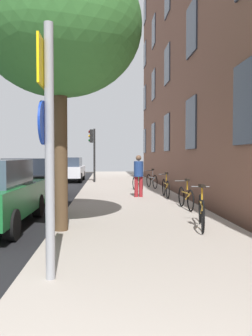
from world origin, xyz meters
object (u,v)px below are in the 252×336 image
(bicycle_4, at_px, (152,180))
(car_1, at_px, (33,178))
(tree_near, at_px, (59,27))
(bicycle_2, at_px, (166,188))
(sign_post, at_px, (48,134))
(bicycle_1, at_px, (186,197))
(pedestrian_0, at_px, (139,173))
(bicycle_0, at_px, (201,211))
(traffic_light, at_px, (93,145))
(car_2, at_px, (70,169))
(bicycle_3, at_px, (138,183))

(bicycle_4, relative_size, car_1, 0.37)
(tree_near, bearing_deg, bicycle_2, 59.19)
(sign_post, relative_size, bicycle_2, 1.99)
(sign_post, height_order, car_1, sign_post)
(tree_near, xyz_separation_m, bicycle_2, (3.29, 5.51, -3.94))
(sign_post, xyz_separation_m, tree_near, (-0.22, 2.86, 2.45))
(sign_post, bearing_deg, bicycle_1, 60.33)
(bicycle_2, xyz_separation_m, bicycle_4, (0.00, 3.92, -0.01))
(tree_near, bearing_deg, pedestrian_0, 68.56)
(bicycle_4, bearing_deg, sign_post, -104.01)
(bicycle_0, xyz_separation_m, pedestrian_0, (-0.84, 5.68, 0.55))
(bicycle_4, xyz_separation_m, car_1, (-5.23, -3.10, 0.35))
(car_1, bearing_deg, bicycle_4, 30.66)
(bicycle_2, xyz_separation_m, car_1, (-5.22, 0.82, 0.34))
(bicycle_2, bearing_deg, bicycle_0, -92.03)
(bicycle_0, bearing_deg, traffic_light, 102.42)
(bicycle_4, distance_m, car_1, 6.09)
(traffic_light, distance_m, bicycle_2, 8.62)
(tree_near, distance_m, car_2, 15.91)
(sign_post, distance_m, pedestrian_0, 8.89)
(pedestrian_0, relative_size, car_1, 0.36)
(bicycle_3, xyz_separation_m, car_2, (-3.85, 7.49, 0.37))
(sign_post, distance_m, bicycle_3, 11.13)
(bicycle_1, height_order, car_2, car_2)
(tree_near, distance_m, car_1, 7.54)
(bicycle_3, bearing_deg, bicycle_4, 59.91)
(car_1, bearing_deg, sign_post, -76.79)
(bicycle_0, height_order, bicycle_4, bicycle_0)
(bicycle_3, xyz_separation_m, bicycle_4, (0.87, 1.49, 0.03))
(tree_near, height_order, bicycle_2, tree_near)
(bicycle_2, bearing_deg, bicycle_4, 89.95)
(tree_near, height_order, pedestrian_0, tree_near)
(bicycle_0, xyz_separation_m, bicycle_4, (0.20, 9.38, -0.01))
(bicycle_0, height_order, bicycle_1, bicycle_0)
(bicycle_0, bearing_deg, car_2, 106.36)
(bicycle_3, distance_m, bicycle_4, 1.73)
(bicycle_1, height_order, car_1, car_1)
(bicycle_0, relative_size, car_1, 0.38)
(bicycle_1, relative_size, bicycle_3, 0.97)
(traffic_light, relative_size, pedestrian_0, 2.00)
(traffic_light, bearing_deg, pedestrian_0, -74.68)
(bicycle_2, height_order, car_1, car_1)
(sign_post, relative_size, bicycle_1, 2.04)
(traffic_light, bearing_deg, sign_post, -89.82)
(sign_post, distance_m, tree_near, 3.77)
(car_2, bearing_deg, pedestrian_0, -69.25)
(bicycle_4, bearing_deg, traffic_light, 128.67)
(bicycle_4, distance_m, pedestrian_0, 3.88)
(bicycle_0, distance_m, bicycle_2, 5.46)
(pedestrian_0, xyz_separation_m, car_2, (-3.67, 9.70, -0.21))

